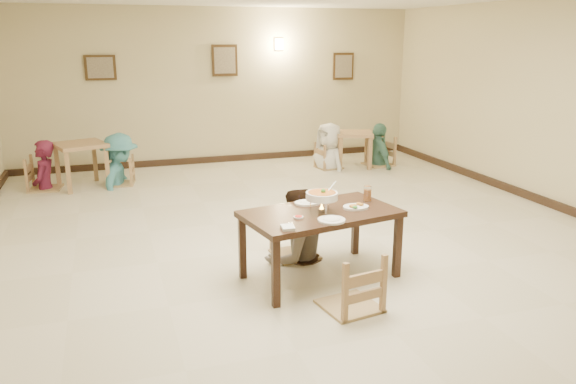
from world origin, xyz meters
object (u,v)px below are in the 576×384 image
object	(u,v)px
bg_table_right	(354,139)
bg_diner_a	(40,140)
bg_chair_rr	(379,138)
drink_glass	(367,194)
bg_chair_rl	(329,144)
bg_chair_ll	(42,159)
bg_diner_b	(117,133)
chair_far	(295,213)
bg_table_left	(81,151)
bg_chair_lr	(119,158)
chair_near	(351,254)
curry_warmer	(322,196)
bg_diner_d	(380,123)
main_diner	(296,189)
bg_diner_c	(329,123)
main_table	(321,219)

from	to	relation	value
bg_table_right	bg_diner_a	size ratio (longest dim) A/B	0.53
bg_table_right	bg_chair_rr	distance (m)	0.52
drink_glass	bg_chair_rl	size ratio (longest dim) A/B	0.18
bg_chair_ll	bg_chair_rl	distance (m)	5.06
bg_diner_b	chair_far	bearing A→B (deg)	-137.55
bg_table_left	bg_chair_lr	world-z (taller)	bg_chair_lr
chair_near	bg_chair_rr	bearing A→B (deg)	-128.69
chair_far	curry_warmer	size ratio (longest dim) A/B	2.83
bg_table_left	bg_chair_rl	distance (m)	4.46
chair_far	bg_diner_a	world-z (taller)	bg_diner_a
bg_chair_rl	bg_diner_d	bearing A→B (deg)	-102.74
bg_diner_d	bg_chair_lr	bearing A→B (deg)	90.76
bg_chair_ll	bg_chair_rl	bearing A→B (deg)	-82.97
drink_glass	bg_table_left	distance (m)	5.43
bg_chair_rl	curry_warmer	bearing A→B (deg)	147.85
main_diner	drink_glass	bearing A→B (deg)	132.50
bg_chair_rr	bg_table_right	bearing A→B (deg)	-101.85
bg_chair_ll	bg_diner_c	distance (m)	5.07
bg_chair_ll	bg_diner_c	size ratio (longest dim) A/B	0.60
main_diner	bg_chair_lr	bearing A→B (deg)	-83.55
chair_near	bg_diner_d	bearing A→B (deg)	-128.69
bg_diner_a	bg_diner_d	xyz separation A→B (m)	(6.09, -0.06, 0.01)
chair_far	main_diner	bearing A→B (deg)	-107.53
curry_warmer	bg_diner_d	world-z (taller)	bg_diner_d
curry_warmer	bg_diner_c	size ratio (longest dim) A/B	0.21
bg_diner_c	bg_table_right	bearing A→B (deg)	72.29
bg_diner_c	main_diner	bearing A→B (deg)	-42.08
chair_far	drink_glass	bearing A→B (deg)	-40.32
chair_far	bg_chair_rr	distance (m)	5.05
bg_chair_rl	bg_chair_rr	size ratio (longest dim) A/B	0.86
chair_near	bg_diner_c	distance (m)	5.81
bg_chair_lr	bg_diner_b	size ratio (longest dim) A/B	0.52
main_table	bg_diner_b	bearing A→B (deg)	100.92
main_diner	bg_chair_lr	xyz separation A→B (m)	(-1.77, 4.06, -0.35)
chair_near	bg_diner_b	distance (m)	5.70
bg_table_left	bg_chair_rl	bearing A→B (deg)	0.50
bg_diner_d	bg_diner_c	bearing A→B (deg)	87.14
bg_table_left	bg_chair_ll	distance (m)	0.61
main_table	bg_chair_rr	world-z (taller)	bg_chair_rr
bg_chair_rr	chair_far	bearing A→B (deg)	-44.82
bg_chair_ll	bg_diner_a	world-z (taller)	bg_diner_a
main_table	curry_warmer	bearing A→B (deg)	-106.20
curry_warmer	bg_table_left	size ratio (longest dim) A/B	0.38
bg_table_left	bg_table_right	distance (m)	4.97
chair_near	bg_chair_ll	size ratio (longest dim) A/B	1.02
bg_chair_rr	main_diner	bearing A→B (deg)	-44.47
chair_near	curry_warmer	size ratio (longest dim) A/B	2.95
main_table	bg_diner_d	distance (m)	5.56
chair_far	bg_diner_d	distance (m)	5.06
bg_chair_lr	bg_diner_d	size ratio (longest dim) A/B	0.55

